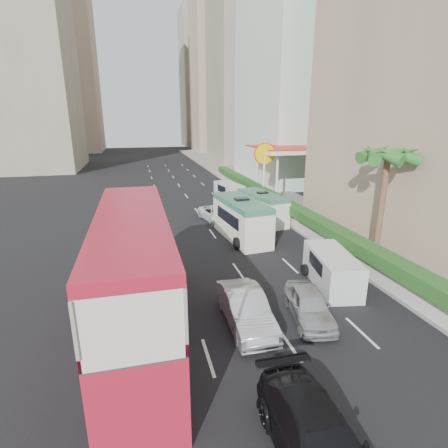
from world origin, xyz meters
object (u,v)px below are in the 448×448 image
object	(u,v)px
minibus_near	(241,219)
panel_van_far	(229,192)
double_decker_bus	(135,278)
van_asset	(217,221)
car_silver_lane_b	(308,318)
minibus_far	(262,208)
car_silver_lane_a	(245,324)
shell_station	(283,172)
panel_van_near	(332,269)
palm_tree	(381,210)

from	to	relation	value
minibus_near	panel_van_far	size ratio (longest dim) A/B	1.44
double_decker_bus	van_asset	bearing A→B (deg)	66.30
van_asset	minibus_near	size ratio (longest dim) A/B	0.71
minibus_near	car_silver_lane_b	bearing A→B (deg)	-97.20
car_silver_lane_b	minibus_far	bearing A→B (deg)	88.34
car_silver_lane_a	minibus_far	distance (m)	15.71
minibus_near	shell_station	size ratio (longest dim) A/B	0.80
double_decker_bus	panel_van_near	bearing A→B (deg)	12.49
palm_tree	minibus_far	bearing A→B (deg)	108.75
car_silver_lane_a	double_decker_bus	bearing A→B (deg)	176.97
car_silver_lane_a	van_asset	world-z (taller)	car_silver_lane_a
car_silver_lane_b	van_asset	size ratio (longest dim) A/B	0.86
car_silver_lane_b	shell_station	size ratio (longest dim) A/B	0.49
van_asset	minibus_far	size ratio (longest dim) A/B	0.82
minibus_near	palm_tree	size ratio (longest dim) A/B	1.00
double_decker_bus	minibus_far	world-z (taller)	double_decker_bus
double_decker_bus	car_silver_lane_b	xyz separation A→B (m)	(7.17, -0.50, -2.53)
van_asset	panel_van_far	world-z (taller)	panel_van_far
minibus_near	panel_van_far	distance (m)	12.64
double_decker_bus	palm_tree	xyz separation A→B (m)	(13.80, 4.00, 0.85)
car_silver_lane_a	minibus_near	world-z (taller)	minibus_near
car_silver_lane_b	shell_station	bearing A→B (deg)	79.93
car_silver_lane_a	panel_van_near	xyz separation A→B (m)	(5.46, 2.46, 0.88)
double_decker_bus	minibus_far	xyz separation A→B (m)	(10.34, 14.19, -1.30)
double_decker_bus	shell_station	xyz separation A→B (m)	(16.00, 23.00, 0.22)
minibus_near	palm_tree	xyz separation A→B (m)	(6.37, -6.59, 1.96)
minibus_far	panel_van_far	world-z (taller)	minibus_far
car_silver_lane_a	panel_van_near	distance (m)	6.06
van_asset	shell_station	world-z (taller)	shell_station
panel_van_near	palm_tree	bearing A→B (deg)	35.18
minibus_near	panel_van_near	distance (m)	8.76
double_decker_bus	car_silver_lane_b	size ratio (longest dim) A/B	2.83
panel_van_near	car_silver_lane_b	bearing A→B (deg)	-124.10
minibus_near	panel_van_far	bearing A→B (deg)	73.30
panel_van_near	panel_van_far	bearing A→B (deg)	100.58
double_decker_bus	car_silver_lane_b	world-z (taller)	double_decker_bus
minibus_far	car_silver_lane_a	bearing A→B (deg)	-123.94
van_asset	minibus_near	distance (m)	4.95
minibus_near	panel_van_near	size ratio (longest dim) A/B	1.45
double_decker_bus	shell_station	world-z (taller)	shell_station
car_silver_lane_a	minibus_near	size ratio (longest dim) A/B	0.71
double_decker_bus	minibus_far	size ratio (longest dim) A/B	1.99
van_asset	shell_station	distance (m)	12.40
minibus_far	van_asset	bearing A→B (deg)	152.01
double_decker_bus	panel_van_near	xyz separation A→B (m)	(9.82, 2.18, -1.65)
double_decker_bus	panel_van_far	distance (m)	25.05
minibus_far	palm_tree	world-z (taller)	palm_tree
van_asset	shell_station	xyz separation A→B (m)	(9.30, 7.73, 2.75)
car_silver_lane_b	panel_van_near	distance (m)	3.87
car_silver_lane_b	palm_tree	world-z (taller)	palm_tree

